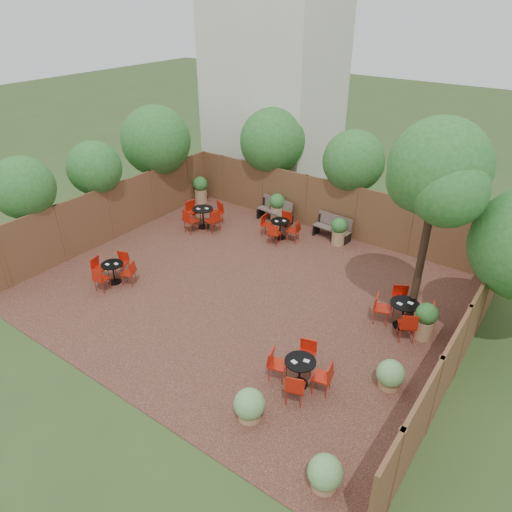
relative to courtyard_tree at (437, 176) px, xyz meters
The scene contains 13 objects.
ground 6.23m from the courtyard_tree, 161.15° to the right, with size 80.00×80.00×0.00m, color #354F23.
courtyard_paving 6.22m from the courtyard_tree, 161.15° to the right, with size 12.00×10.00×0.02m, color #341715.
fence_back 6.44m from the courtyard_tree, 141.53° to the left, with size 12.00×0.08×2.00m, color brown.
fence_left 10.97m from the courtyard_tree, behind, with size 0.08×10.00×2.00m, color brown.
fence_right 3.83m from the courtyard_tree, 43.22° to the right, with size 0.08×10.00×2.00m, color brown.
neighbour_building 11.02m from the courtyard_tree, 143.87° to the left, with size 5.00×4.00×8.00m, color silver.
overhang_foliage 6.10m from the courtyard_tree, 163.93° to the left, with size 15.87×10.44×2.67m.
courtyard_tree is the anchor object (origin of this frame).
park_bench_left 8.06m from the courtyard_tree, 154.22° to the left, with size 1.50×0.64×0.90m.
park_bench_right 6.26m from the courtyard_tree, 142.02° to the left, with size 1.42×0.55×0.86m.
bistro_tables 5.93m from the courtyard_tree, behind, with size 9.87×7.31×0.88m.
planters 6.80m from the courtyard_tree, 158.04° to the left, with size 11.19×4.31×1.12m.
low_shrubs 5.98m from the courtyard_tree, 92.57° to the right, with size 2.69×3.70×0.72m.
Camera 1 is at (7.09, -9.38, 7.89)m, focal length 33.17 mm.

